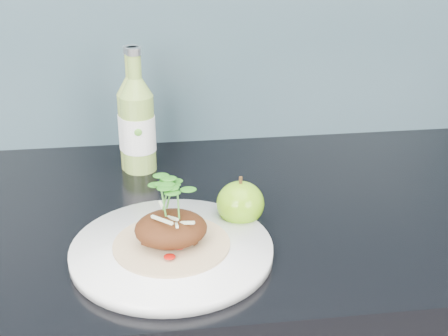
# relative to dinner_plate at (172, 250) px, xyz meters

# --- Properties ---
(dinner_plate) EXTENTS (0.32, 0.32, 0.02)m
(dinner_plate) POSITION_rel_dinner_plate_xyz_m (0.00, 0.00, 0.00)
(dinner_plate) COLOR white
(dinner_plate) RESTS_ON kitchen_counter
(pork_taco) EXTENTS (0.16, 0.16, 0.10)m
(pork_taco) POSITION_rel_dinner_plate_xyz_m (-0.00, 0.00, 0.04)
(pork_taco) COLOR tan
(pork_taco) RESTS_ON dinner_plate
(green_apple) EXTENTS (0.09, 0.09, 0.08)m
(green_apple) POSITION_rel_dinner_plate_xyz_m (0.11, 0.08, 0.03)
(green_apple) COLOR #509910
(green_apple) RESTS_ON kitchen_counter
(cider_bottle_left) EXTENTS (0.08, 0.08, 0.22)m
(cider_bottle_left) POSITION_rel_dinner_plate_xyz_m (-0.04, 0.31, 0.08)
(cider_bottle_left) COLOR #8DA645
(cider_bottle_left) RESTS_ON kitchen_counter
(cider_bottle_right) EXTENTS (0.08, 0.08, 0.22)m
(cider_bottle_right) POSITION_rel_dinner_plate_xyz_m (-0.04, 0.29, 0.08)
(cider_bottle_right) COLOR #84A946
(cider_bottle_right) RESTS_ON kitchen_counter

